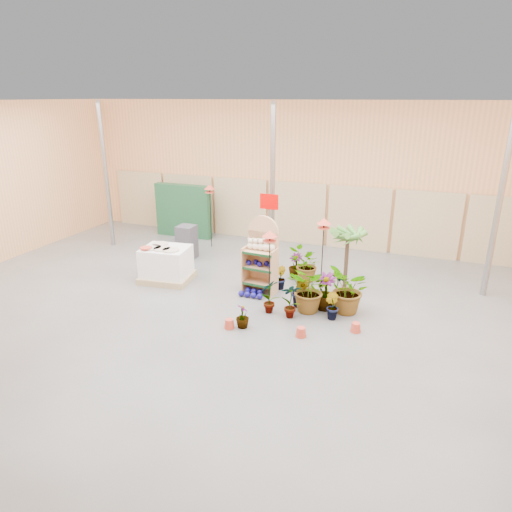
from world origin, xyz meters
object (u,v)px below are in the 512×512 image
at_px(bird_table_front, 270,236).
at_px(potted_plant_2, 311,290).
at_px(display_shelf, 262,257).
at_px(pallet_stack, 166,264).

xyz_separation_m(bird_table_front, potted_plant_2, (1.02, -0.13, -1.10)).
height_order(display_shelf, bird_table_front, display_shelf).
relative_size(display_shelf, pallet_stack, 1.37).
bearing_deg(potted_plant_2, pallet_stack, 173.58).
height_order(pallet_stack, potted_plant_2, potted_plant_2).
distance_m(display_shelf, pallet_stack, 2.61).
height_order(bird_table_front, potted_plant_2, bird_table_front).
relative_size(display_shelf, bird_table_front, 1.08).
height_order(pallet_stack, bird_table_front, bird_table_front).
bearing_deg(bird_table_front, display_shelf, 124.11).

